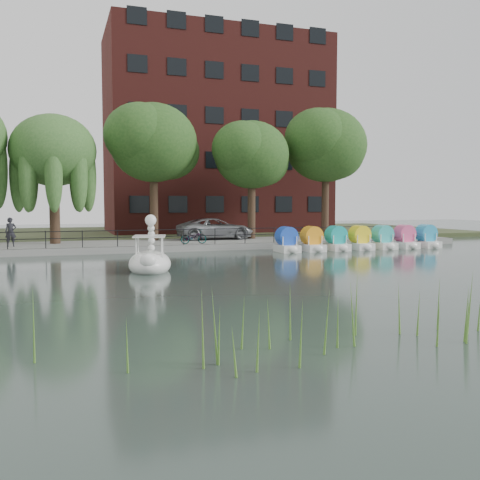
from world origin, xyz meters
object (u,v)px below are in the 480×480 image
bicycle (194,236)px  swan_boat (150,259)px  pedestrian (11,230)px  minivan (215,227)px

bicycle → swan_boat: (-4.32, -9.47, -0.36)m
bicycle → swan_boat: size_ratio=0.53×
bicycle → pedestrian: 10.85m
minivan → bicycle: bearing=144.0°
bicycle → pedestrian: pedestrian is taller
bicycle → swan_boat: swan_boat is taller
minivan → bicycle: minivan is taller
pedestrian → swan_boat: 12.68m
minivan → bicycle: 4.42m
bicycle → pedestrian: (-10.75, 1.42, 0.49)m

